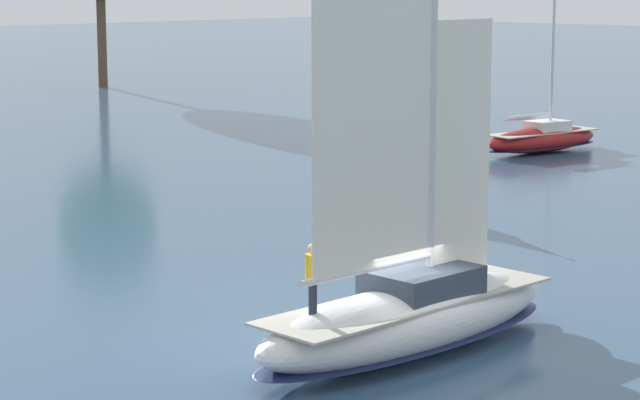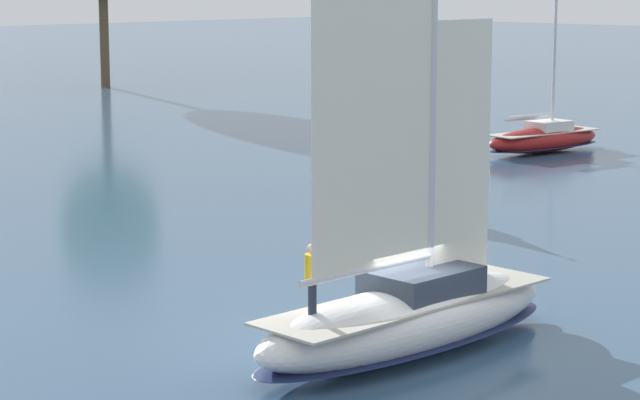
# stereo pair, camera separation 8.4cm
# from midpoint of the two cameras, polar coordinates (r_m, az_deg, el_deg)

# --- Properties ---
(ground_plane) EXTENTS (400.00, 400.00, 0.00)m
(ground_plane) POSITION_cam_midpoint_polar(r_m,az_deg,el_deg) (30.66, 3.96, -6.93)
(ground_plane) COLOR #385675
(sailboat_main) EXTENTS (9.84, 2.97, 13.43)m
(sailboat_main) POSITION_cam_midpoint_polar(r_m,az_deg,el_deg) (30.37, 4.00, -5.00)
(sailboat_main) COLOR silver
(sailboat_main) RESTS_ON ground
(sailboat_moored_mid_channel) EXTENTS (8.10, 3.30, 10.83)m
(sailboat_moored_mid_channel) POSITION_cam_midpoint_polar(r_m,az_deg,el_deg) (66.65, 10.09, 2.80)
(sailboat_moored_mid_channel) COLOR maroon
(sailboat_moored_mid_channel) RESTS_ON ground
(channel_buoy) EXTENTS (1.24, 1.24, 2.23)m
(channel_buoy) POSITION_cam_midpoint_polar(r_m,az_deg,el_deg) (46.18, 6.29, -0.06)
(channel_buoy) COLOR green
(channel_buoy) RESTS_ON ground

